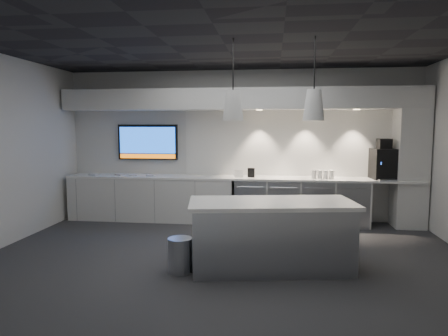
# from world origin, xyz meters

# --- Properties ---
(floor) EXTENTS (7.00, 7.00, 0.00)m
(floor) POSITION_xyz_m (0.00, 0.00, 0.00)
(floor) COLOR #323234
(floor) RESTS_ON ground
(ceiling) EXTENTS (7.00, 7.00, 0.00)m
(ceiling) POSITION_xyz_m (0.00, 0.00, 3.00)
(ceiling) COLOR black
(ceiling) RESTS_ON wall_back
(wall_back) EXTENTS (7.00, 0.00, 7.00)m
(wall_back) POSITION_xyz_m (0.00, 2.50, 1.50)
(wall_back) COLOR silver
(wall_back) RESTS_ON floor
(wall_front) EXTENTS (7.00, 0.00, 7.00)m
(wall_front) POSITION_xyz_m (0.00, -2.50, 1.50)
(wall_front) COLOR silver
(wall_front) RESTS_ON floor
(back_counter) EXTENTS (6.80, 0.65, 0.04)m
(back_counter) POSITION_xyz_m (0.00, 2.17, 0.88)
(back_counter) COLOR white
(back_counter) RESTS_ON left_base_cabinets
(left_base_cabinets) EXTENTS (3.30, 0.63, 0.86)m
(left_base_cabinets) POSITION_xyz_m (-1.75, 2.17, 0.43)
(left_base_cabinets) COLOR silver
(left_base_cabinets) RESTS_ON floor
(fridge_unit_a) EXTENTS (0.60, 0.61, 0.85)m
(fridge_unit_a) POSITION_xyz_m (0.25, 2.17, 0.42)
(fridge_unit_a) COLOR #9C9FA4
(fridge_unit_a) RESTS_ON floor
(fridge_unit_b) EXTENTS (0.60, 0.61, 0.85)m
(fridge_unit_b) POSITION_xyz_m (0.88, 2.17, 0.42)
(fridge_unit_b) COLOR #9C9FA4
(fridge_unit_b) RESTS_ON floor
(fridge_unit_c) EXTENTS (0.60, 0.61, 0.85)m
(fridge_unit_c) POSITION_xyz_m (1.51, 2.17, 0.42)
(fridge_unit_c) COLOR #9C9FA4
(fridge_unit_c) RESTS_ON floor
(fridge_unit_d) EXTENTS (0.60, 0.61, 0.85)m
(fridge_unit_d) POSITION_xyz_m (2.14, 2.17, 0.42)
(fridge_unit_d) COLOR #9C9FA4
(fridge_unit_d) RESTS_ON floor
(backsplash) EXTENTS (4.60, 0.03, 1.30)m
(backsplash) POSITION_xyz_m (1.20, 2.48, 1.55)
(backsplash) COLOR silver
(backsplash) RESTS_ON wall_back
(soffit) EXTENTS (6.90, 0.60, 0.40)m
(soffit) POSITION_xyz_m (0.00, 2.20, 2.40)
(soffit) COLOR silver
(soffit) RESTS_ON wall_back
(column) EXTENTS (0.55, 0.55, 2.60)m
(column) POSITION_xyz_m (3.20, 2.20, 1.30)
(column) COLOR silver
(column) RESTS_ON floor
(wall_tv) EXTENTS (1.25, 0.07, 0.72)m
(wall_tv) POSITION_xyz_m (-1.90, 2.45, 1.56)
(wall_tv) COLOR black
(wall_tv) RESTS_ON wall_back
(island) EXTENTS (2.27, 1.25, 0.91)m
(island) POSITION_xyz_m (0.66, -0.36, 0.46)
(island) COLOR #9C9FA4
(island) RESTS_ON floor
(bin) EXTENTS (0.36, 0.36, 0.45)m
(bin) POSITION_xyz_m (-0.51, -0.63, 0.22)
(bin) COLOR #9C9FA4
(bin) RESTS_ON floor
(coffee_machine) EXTENTS (0.45, 0.62, 0.76)m
(coffee_machine) POSITION_xyz_m (2.73, 2.20, 1.21)
(coffee_machine) COLOR black
(coffee_machine) RESTS_ON back_counter
(sign_black) EXTENTS (0.14, 0.05, 0.18)m
(sign_black) POSITION_xyz_m (0.25, 2.15, 0.99)
(sign_black) COLOR black
(sign_black) RESTS_ON back_counter
(sign_white) EXTENTS (0.18, 0.06, 0.14)m
(sign_white) POSITION_xyz_m (0.02, 2.10, 0.97)
(sign_white) COLOR white
(sign_white) RESTS_ON back_counter
(cup_cluster) EXTENTS (0.41, 0.19, 0.16)m
(cup_cluster) POSITION_xyz_m (1.61, 2.10, 0.98)
(cup_cluster) COLOR white
(cup_cluster) RESTS_ON back_counter
(tray_a) EXTENTS (0.18, 0.18, 0.02)m
(tray_a) POSITION_xyz_m (-2.92, 2.08, 0.91)
(tray_a) COLOR #B0B0B0
(tray_a) RESTS_ON back_counter
(tray_b) EXTENTS (0.20, 0.20, 0.02)m
(tray_b) POSITION_xyz_m (-2.40, 2.15, 0.91)
(tray_b) COLOR #B0B0B0
(tray_b) RESTS_ON back_counter
(tray_c) EXTENTS (0.20, 0.20, 0.02)m
(tray_c) POSITION_xyz_m (-2.11, 2.09, 0.91)
(tray_c) COLOR #B0B0B0
(tray_c) RESTS_ON back_counter
(tray_d) EXTENTS (0.17, 0.17, 0.02)m
(tray_d) POSITION_xyz_m (-1.74, 2.10, 0.91)
(tray_d) COLOR #B0B0B0
(tray_d) RESTS_ON back_counter
(pendant_left) EXTENTS (0.27, 0.27, 1.09)m
(pendant_left) POSITION_xyz_m (0.15, -0.36, 2.15)
(pendant_left) COLOR silver
(pendant_left) RESTS_ON ceiling
(pendant_right) EXTENTS (0.27, 0.27, 1.09)m
(pendant_right) POSITION_xyz_m (1.17, -0.36, 2.15)
(pendant_right) COLOR silver
(pendant_right) RESTS_ON ceiling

